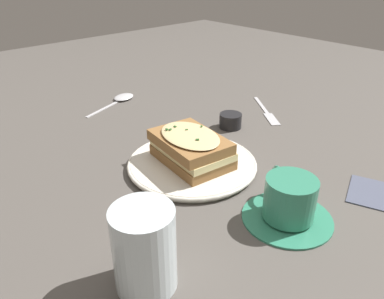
# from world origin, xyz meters

# --- Properties ---
(ground_plane) EXTENTS (2.40, 2.40, 0.00)m
(ground_plane) POSITION_xyz_m (0.00, 0.00, 0.00)
(ground_plane) COLOR #514C47
(dinner_plate) EXTENTS (0.24, 0.24, 0.01)m
(dinner_plate) POSITION_xyz_m (0.01, -0.01, 0.01)
(dinner_plate) COLOR silver
(dinner_plate) RESTS_ON ground_plane
(sandwich) EXTENTS (0.16, 0.12, 0.06)m
(sandwich) POSITION_xyz_m (0.01, -0.01, 0.04)
(sandwich) COLOR olive
(sandwich) RESTS_ON dinner_plate
(teacup_with_saucer) EXTENTS (0.14, 0.14, 0.07)m
(teacup_with_saucer) POSITION_xyz_m (-0.20, -0.02, 0.03)
(teacup_with_saucer) COLOR #338466
(teacup_with_saucer) RESTS_ON ground_plane
(water_glass) EXTENTS (0.08, 0.08, 0.11)m
(water_glass) POSITION_xyz_m (-0.16, 0.22, 0.05)
(water_glass) COLOR silver
(water_glass) RESTS_ON ground_plane
(fork) EXTENTS (0.16, 0.12, 0.00)m
(fork) POSITION_xyz_m (0.07, -0.33, 0.00)
(fork) COLOR silver
(fork) RESTS_ON ground_plane
(spoon) EXTENTS (0.09, 0.18, 0.01)m
(spoon) POSITION_xyz_m (0.40, -0.11, 0.00)
(spoon) COLOR silver
(spoon) RESTS_ON ground_plane
(napkin) EXTENTS (0.14, 0.12, 0.00)m
(napkin) POSITION_xyz_m (-0.28, -0.18, 0.00)
(napkin) COLOR #4C5166
(napkin) RESTS_ON ground_plane
(condiment_pot) EXTENTS (0.05, 0.05, 0.03)m
(condiment_pot) POSITION_xyz_m (0.08, -0.20, 0.02)
(condiment_pot) COLOR black
(condiment_pot) RESTS_ON ground_plane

